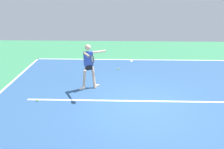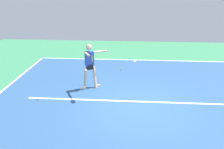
% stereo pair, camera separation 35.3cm
% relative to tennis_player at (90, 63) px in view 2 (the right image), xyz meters
% --- Properties ---
extents(ground_plane, '(20.79, 20.79, 0.00)m').
position_rel_tennis_player_xyz_m(ground_plane, '(-1.91, 1.50, -1.08)').
color(ground_plane, '#388456').
extents(court_surface, '(10.98, 11.23, 0.00)m').
position_rel_tennis_player_xyz_m(court_surface, '(-1.91, 1.50, -1.08)').
color(court_surface, '#2D5484').
rests_on(court_surface, ground_plane).
extents(court_line_baseline_near, '(10.98, 0.10, 0.01)m').
position_rel_tennis_player_xyz_m(court_line_baseline_near, '(-1.91, -4.06, -1.08)').
color(court_line_baseline_near, white).
rests_on(court_line_baseline_near, ground_plane).
extents(court_line_service, '(8.23, 0.10, 0.01)m').
position_rel_tennis_player_xyz_m(court_line_service, '(-1.91, 1.10, -1.08)').
color(court_line_service, white).
rests_on(court_line_service, ground_plane).
extents(court_line_centre_mark, '(0.10, 0.30, 0.01)m').
position_rel_tennis_player_xyz_m(court_line_centre_mark, '(-1.91, -3.86, -1.08)').
color(court_line_centre_mark, white).
rests_on(court_line_centre_mark, ground_plane).
extents(tennis_player, '(1.10, 1.42, 1.86)m').
position_rel_tennis_player_xyz_m(tennis_player, '(0.00, 0.00, 0.00)').
color(tennis_player, beige).
rests_on(tennis_player, ground_plane).
extents(tennis_ball_near_service_line, '(0.07, 0.07, 0.07)m').
position_rel_tennis_player_xyz_m(tennis_ball_near_service_line, '(-1.17, -2.36, -1.05)').
color(tennis_ball_near_service_line, yellow).
rests_on(tennis_ball_near_service_line, ground_plane).
extents(tennis_ball_centre_court, '(0.07, 0.07, 0.07)m').
position_rel_tennis_player_xyz_m(tennis_ball_centre_court, '(1.80, 1.23, -1.05)').
color(tennis_ball_centre_court, yellow).
rests_on(tennis_ball_centre_court, ground_plane).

